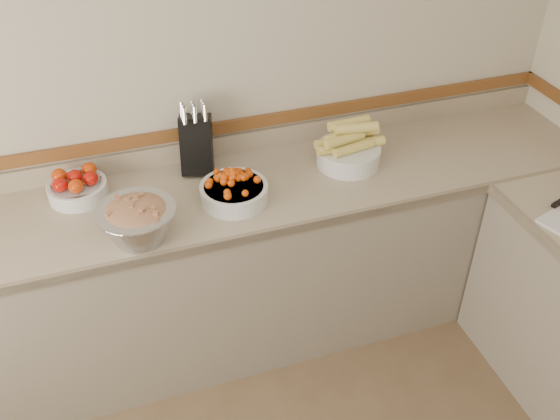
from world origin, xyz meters
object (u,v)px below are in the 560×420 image
object	(u,v)px
cherry_tomato_bowl	(234,190)
knife_block	(196,143)
rhubarb_bowl	(137,220)
corn_bowl	(349,149)
tomato_bowl	(77,187)

from	to	relation	value
cherry_tomato_bowl	knife_block	bearing A→B (deg)	107.61
knife_block	cherry_tomato_bowl	world-z (taller)	knife_block
knife_block	rhubarb_bowl	size ratio (longest dim) A/B	1.09
cherry_tomato_bowl	rhubarb_bowl	bearing A→B (deg)	-162.56
cherry_tomato_bowl	corn_bowl	bearing A→B (deg)	10.91
tomato_bowl	cherry_tomato_bowl	bearing A→B (deg)	-20.88
cherry_tomato_bowl	tomato_bowl	bearing A→B (deg)	159.12
knife_block	cherry_tomato_bowl	distance (m)	0.32
corn_bowl	rhubarb_bowl	distance (m)	1.05
tomato_bowl	corn_bowl	world-z (taller)	corn_bowl
tomato_bowl	rhubarb_bowl	xyz separation A→B (m)	(0.21, -0.38, 0.04)
rhubarb_bowl	corn_bowl	bearing A→B (deg)	13.70
knife_block	rhubarb_bowl	world-z (taller)	knife_block
tomato_bowl	cherry_tomato_bowl	size ratio (longest dim) A/B	0.87
cherry_tomato_bowl	rhubarb_bowl	distance (m)	0.45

